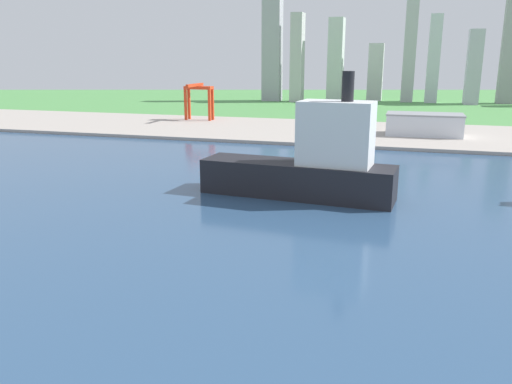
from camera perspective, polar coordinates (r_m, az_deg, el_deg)
ground_plane at (r=241.01m, az=5.93°, el=0.19°), size 2400.00×2400.00×0.00m
water_bay at (r=184.72m, az=2.41°, el=-4.22°), size 840.00×360.00×0.15m
industrial_pier at (r=425.79m, az=10.79°, el=6.45°), size 840.00×140.00×2.50m
cargo_ship at (r=224.91m, az=6.01°, el=3.16°), size 86.20×27.68×54.35m
port_crane_red at (r=495.74m, az=-6.40°, el=10.77°), size 26.54×35.61×34.24m
warehouse_main at (r=415.28m, az=18.08°, el=7.12°), size 56.22×29.43×16.52m
distant_skyline at (r=749.20m, az=16.16°, el=14.08°), size 443.82×73.78×156.54m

